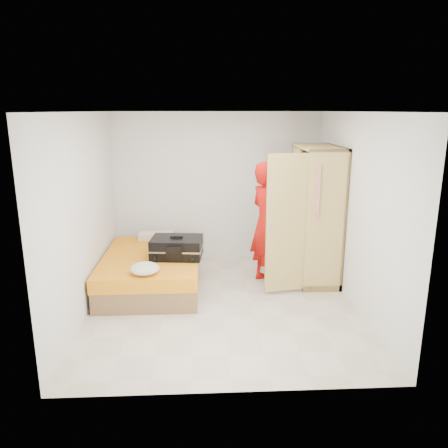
{
  "coord_description": "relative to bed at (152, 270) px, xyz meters",
  "views": [
    {
      "loc": [
        -0.27,
        -5.63,
        2.62
      ],
      "look_at": [
        0.05,
        0.56,
        1.0
      ],
      "focal_mm": 35.0,
      "sensor_mm": 36.0,
      "label": 1
    }
  ],
  "objects": [
    {
      "name": "room",
      "position": [
        1.05,
        -0.68,
        1.05
      ],
      "size": [
        4.0,
        4.02,
        2.6
      ],
      "color": "beige",
      "rests_on": "ground"
    },
    {
      "name": "bed",
      "position": [
        0.0,
        0.0,
        0.0
      ],
      "size": [
        1.42,
        2.02,
        0.5
      ],
      "color": "olive",
      "rests_on": "ground"
    },
    {
      "name": "person",
      "position": [
        1.76,
        0.07,
        0.69
      ],
      "size": [
        0.68,
        0.81,
        1.89
      ],
      "primitive_type": "imported",
      "rotation": [
        0.0,
        0.0,
        1.95
      ],
      "color": "#BD0D0B",
      "rests_on": "ground"
    },
    {
      "name": "suitcase",
      "position": [
        0.4,
        -0.11,
        0.39
      ],
      "size": [
        0.81,
        0.63,
        0.33
      ],
      "rotation": [
        0.0,
        0.0,
        -0.1
      ],
      "color": "black",
      "rests_on": "bed"
    },
    {
      "name": "round_cushion",
      "position": [
        0.01,
        -0.79,
        0.32
      ],
      "size": [
        0.39,
        0.39,
        0.15
      ],
      "primitive_type": "ellipsoid",
      "color": "silver",
      "rests_on": "bed"
    },
    {
      "name": "pillow",
      "position": [
        -0.01,
        0.85,
        0.3
      ],
      "size": [
        0.58,
        0.3,
        0.1
      ],
      "primitive_type": "cube",
      "rotation": [
        0.0,
        0.0,
        -0.02
      ],
      "color": "silver",
      "rests_on": "bed"
    },
    {
      "name": "wardrobe",
      "position": [
        2.5,
        0.17,
        0.75
      ],
      "size": [
        1.17,
        1.27,
        2.1
      ],
      "color": "tan",
      "rests_on": "ground"
    }
  ]
}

